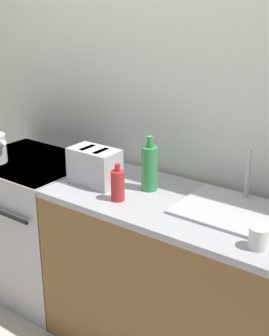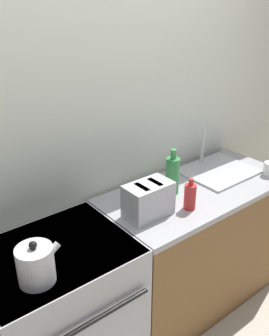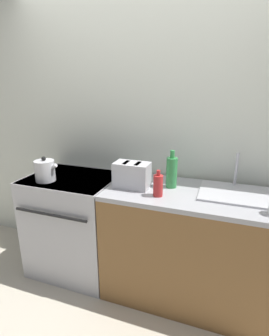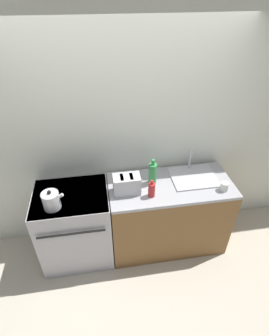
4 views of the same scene
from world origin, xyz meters
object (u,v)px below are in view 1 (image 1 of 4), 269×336
Objects in this scene: bottle_red at (118,185)px; cup_white at (258,238)px; toaster at (95,166)px; stove at (35,224)px; bottle_green at (150,168)px.

bottle_red reaches higher than cup_white.
toaster is at bearing 172.62° from cup_white.
toaster is (0.59, -0.04, 0.56)m from stove.
bottle_green is at bearing 20.49° from toaster.
cup_white is at bearing -2.39° from bottle_red.
bottle_green is at bearing 75.54° from bottle_red.
toaster is 2.92× the size of cup_white.
toaster is 1.39× the size of bottle_red.
stove is 0.99m from bottle_red.
stove is at bearing 170.18° from bottle_red.
bottle_red is (0.24, -0.10, -0.02)m from toaster.
bottle_red is 2.09× the size of cup_white.
bottle_green is (0.29, 0.11, 0.02)m from toaster.
toaster is at bearing -159.51° from bottle_green.
stove is 4.72× the size of bottle_red.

